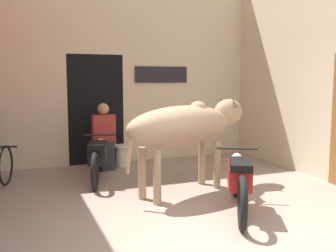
% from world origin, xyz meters
% --- Properties ---
extents(ground_plane, '(30.00, 30.00, 0.00)m').
position_xyz_m(ground_plane, '(0.00, 0.00, 0.00)').
color(ground_plane, gray).
extents(wall_back_with_doorway, '(5.43, 0.93, 4.13)m').
position_xyz_m(wall_back_with_doorway, '(-0.17, 4.31, 1.77)').
color(wall_back_with_doorway, beige).
rests_on(wall_back_with_doorway, ground_plane).
extents(wall_right_with_door, '(0.22, 4.08, 4.13)m').
position_xyz_m(wall_right_with_door, '(2.80, 2.00, 2.03)').
color(wall_right_with_door, beige).
rests_on(wall_right_with_door, ground_plane).
extents(cow, '(2.34, 1.24, 1.40)m').
position_xyz_m(cow, '(0.31, 1.62, 1.02)').
color(cow, tan).
rests_on(cow, ground_plane).
extents(motorcycle_near, '(0.99, 1.72, 0.75)m').
position_xyz_m(motorcycle_near, '(0.56, 0.57, 0.42)').
color(motorcycle_near, black).
rests_on(motorcycle_near, ground_plane).
extents(motorcycle_far, '(0.71, 1.78, 0.71)m').
position_xyz_m(motorcycle_far, '(-0.81, 2.80, 0.40)').
color(motorcycle_far, black).
rests_on(motorcycle_far, ground_plane).
extents(shopkeeper_seated, '(0.42, 0.34, 1.25)m').
position_xyz_m(shopkeeper_seated, '(-0.54, 3.54, 0.65)').
color(shopkeeper_seated, '#282833').
rests_on(shopkeeper_seated, ground_plane).
extents(plastic_stool, '(0.33, 0.33, 0.43)m').
position_xyz_m(plastic_stool, '(-0.19, 3.62, 0.23)').
color(plastic_stool, beige).
rests_on(plastic_stool, ground_plane).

